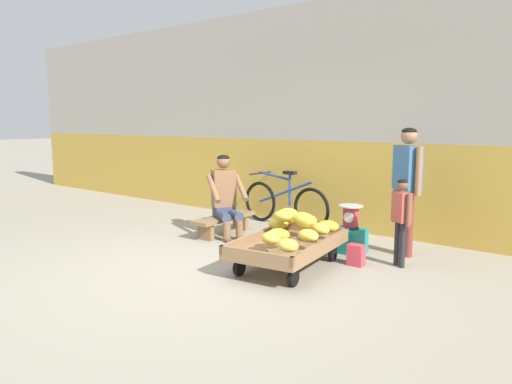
{
  "coord_description": "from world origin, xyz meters",
  "views": [
    {
      "loc": [
        3.6,
        -3.5,
        1.61
      ],
      "look_at": [
        0.0,
        1.02,
        0.75
      ],
      "focal_mm": 33.62,
      "sensor_mm": 36.0,
      "label": 1
    }
  ],
  "objects_px": {
    "weighing_scale": "(351,216)",
    "low_bench": "(224,221)",
    "customer_adult": "(407,177)",
    "shopping_bag": "(356,255)",
    "vendor_seated": "(226,196)",
    "banana_cart": "(288,247)",
    "customer_child": "(401,213)",
    "plastic_crate": "(350,241)",
    "bicycle_near_left": "(284,203)"
  },
  "relations": [
    {
      "from": "low_bench",
      "to": "bicycle_near_left",
      "type": "relative_size",
      "value": 0.67
    },
    {
      "from": "low_bench",
      "to": "plastic_crate",
      "type": "height_order",
      "value": "plastic_crate"
    },
    {
      "from": "plastic_crate",
      "to": "low_bench",
      "type": "bearing_deg",
      "value": -172.05
    },
    {
      "from": "vendor_seated",
      "to": "shopping_bag",
      "type": "distance_m",
      "value": 2.14
    },
    {
      "from": "vendor_seated",
      "to": "shopping_bag",
      "type": "bearing_deg",
      "value": -3.87
    },
    {
      "from": "weighing_scale",
      "to": "bicycle_near_left",
      "type": "distance_m",
      "value": 1.72
    },
    {
      "from": "weighing_scale",
      "to": "customer_child",
      "type": "distance_m",
      "value": 0.73
    },
    {
      "from": "banana_cart",
      "to": "shopping_bag",
      "type": "height_order",
      "value": "banana_cart"
    },
    {
      "from": "low_bench",
      "to": "shopping_bag",
      "type": "bearing_deg",
      "value": -4.88
    },
    {
      "from": "banana_cart",
      "to": "plastic_crate",
      "type": "xyz_separation_m",
      "value": [
        0.23,
        0.99,
        -0.09
      ]
    },
    {
      "from": "weighing_scale",
      "to": "shopping_bag",
      "type": "xyz_separation_m",
      "value": [
        0.31,
        -0.44,
        -0.33
      ]
    },
    {
      "from": "customer_adult",
      "to": "shopping_bag",
      "type": "bearing_deg",
      "value": -108.51
    },
    {
      "from": "low_bench",
      "to": "customer_adult",
      "type": "xyz_separation_m",
      "value": [
        2.42,
        0.57,
        0.75
      ]
    },
    {
      "from": "low_bench",
      "to": "plastic_crate",
      "type": "xyz_separation_m",
      "value": [
        1.86,
        0.26,
        -0.05
      ]
    },
    {
      "from": "customer_adult",
      "to": "plastic_crate",
      "type": "bearing_deg",
      "value": -150.95
    },
    {
      "from": "low_bench",
      "to": "weighing_scale",
      "type": "xyz_separation_m",
      "value": [
        1.86,
        0.26,
        0.25
      ]
    },
    {
      "from": "shopping_bag",
      "to": "banana_cart",
      "type": "bearing_deg",
      "value": -134.73
    },
    {
      "from": "banana_cart",
      "to": "bicycle_near_left",
      "type": "distance_m",
      "value": 2.2
    },
    {
      "from": "shopping_bag",
      "to": "customer_adult",
      "type": "bearing_deg",
      "value": 71.49
    },
    {
      "from": "plastic_crate",
      "to": "bicycle_near_left",
      "type": "distance_m",
      "value": 1.73
    },
    {
      "from": "banana_cart",
      "to": "customer_child",
      "type": "relative_size",
      "value": 1.57
    },
    {
      "from": "low_bench",
      "to": "shopping_bag",
      "type": "xyz_separation_m",
      "value": [
        2.17,
        -0.18,
        -0.08
      ]
    },
    {
      "from": "bicycle_near_left",
      "to": "customer_adult",
      "type": "distance_m",
      "value": 2.23
    },
    {
      "from": "bicycle_near_left",
      "to": "shopping_bag",
      "type": "bearing_deg",
      "value": -33.46
    },
    {
      "from": "vendor_seated",
      "to": "plastic_crate",
      "type": "height_order",
      "value": "vendor_seated"
    },
    {
      "from": "plastic_crate",
      "to": "customer_child",
      "type": "relative_size",
      "value": 0.37
    },
    {
      "from": "vendor_seated",
      "to": "plastic_crate",
      "type": "xyz_separation_m",
      "value": [
        1.78,
        0.3,
        -0.42
      ]
    },
    {
      "from": "customer_adult",
      "to": "shopping_bag",
      "type": "relative_size",
      "value": 6.38
    },
    {
      "from": "bicycle_near_left",
      "to": "customer_adult",
      "type": "bearing_deg",
      "value": -12.44
    },
    {
      "from": "vendor_seated",
      "to": "customer_adult",
      "type": "xyz_separation_m",
      "value": [
        2.34,
        0.62,
        0.38
      ]
    },
    {
      "from": "low_bench",
      "to": "shopping_bag",
      "type": "distance_m",
      "value": 2.17
    },
    {
      "from": "plastic_crate",
      "to": "weighing_scale",
      "type": "bearing_deg",
      "value": -90.0
    },
    {
      "from": "banana_cart",
      "to": "plastic_crate",
      "type": "height_order",
      "value": "banana_cart"
    },
    {
      "from": "low_bench",
      "to": "bicycle_near_left",
      "type": "distance_m",
      "value": 1.09
    },
    {
      "from": "plastic_crate",
      "to": "bicycle_near_left",
      "type": "relative_size",
      "value": 0.22
    },
    {
      "from": "weighing_scale",
      "to": "customer_adult",
      "type": "distance_m",
      "value": 0.81
    },
    {
      "from": "weighing_scale",
      "to": "customer_child",
      "type": "relative_size",
      "value": 0.31
    },
    {
      "from": "plastic_crate",
      "to": "shopping_bag",
      "type": "bearing_deg",
      "value": -55.14
    },
    {
      "from": "customer_adult",
      "to": "weighing_scale",
      "type": "bearing_deg",
      "value": -150.86
    },
    {
      "from": "low_bench",
      "to": "bicycle_near_left",
      "type": "bearing_deg",
      "value": 72.75
    },
    {
      "from": "customer_child",
      "to": "vendor_seated",
      "type": "bearing_deg",
      "value": -176.9
    },
    {
      "from": "shopping_bag",
      "to": "vendor_seated",
      "type": "bearing_deg",
      "value": 176.13
    },
    {
      "from": "weighing_scale",
      "to": "customer_adult",
      "type": "height_order",
      "value": "customer_adult"
    },
    {
      "from": "weighing_scale",
      "to": "shopping_bag",
      "type": "relative_size",
      "value": 1.25
    },
    {
      "from": "banana_cart",
      "to": "shopping_bag",
      "type": "xyz_separation_m",
      "value": [
        0.54,
        0.55,
        -0.12
      ]
    },
    {
      "from": "bicycle_near_left",
      "to": "shopping_bag",
      "type": "relative_size",
      "value": 6.91
    },
    {
      "from": "weighing_scale",
      "to": "low_bench",
      "type": "bearing_deg",
      "value": -172.09
    },
    {
      "from": "banana_cart",
      "to": "vendor_seated",
      "type": "distance_m",
      "value": 1.72
    },
    {
      "from": "low_bench",
      "to": "customer_child",
      "type": "height_order",
      "value": "customer_child"
    },
    {
      "from": "banana_cart",
      "to": "low_bench",
      "type": "height_order",
      "value": "banana_cart"
    }
  ]
}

